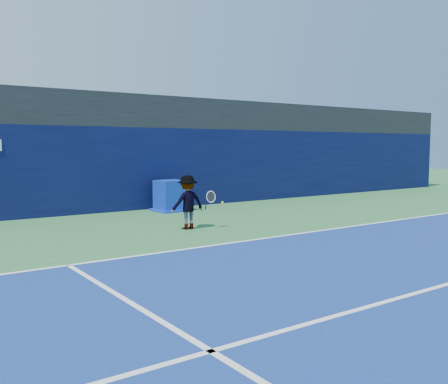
{
  "coord_description": "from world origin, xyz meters",
  "views": [
    {
      "loc": [
        -8.01,
        -6.53,
        2.31
      ],
      "look_at": [
        0.25,
        5.2,
        1.0
      ],
      "focal_mm": 40.0,
      "sensor_mm": 36.0,
      "label": 1
    }
  ],
  "objects": [
    {
      "name": "ground",
      "position": [
        0.0,
        0.0,
        0.0
      ],
      "size": [
        80.0,
        80.0,
        0.0
      ],
      "primitive_type": "plane",
      "color": "#316D37",
      "rests_on": "ground"
    },
    {
      "name": "baseline",
      "position": [
        0.0,
        3.0,
        0.01
      ],
      "size": [
        24.0,
        0.1,
        0.01
      ],
      "primitive_type": "cube",
      "color": "white",
      "rests_on": "ground"
    },
    {
      "name": "stadium_band",
      "position": [
        0.0,
        11.5,
        3.6
      ],
      "size": [
        36.0,
        3.0,
        1.2
      ],
      "primitive_type": "cube",
      "color": "black",
      "rests_on": "back_wall_assembly"
    },
    {
      "name": "back_wall_assembly",
      "position": [
        -0.0,
        10.5,
        1.5
      ],
      "size": [
        36.0,
        1.03,
        3.0
      ],
      "color": "#0A0E38",
      "rests_on": "ground"
    },
    {
      "name": "equipment_cart",
      "position": [
        0.66,
        9.14,
        0.5
      ],
      "size": [
        1.19,
        1.19,
        1.1
      ],
      "color": "#0C28AA",
      "rests_on": "ground"
    },
    {
      "name": "tennis_player",
      "position": [
        -0.86,
        5.4,
        0.75
      ],
      "size": [
        1.23,
        0.68,
        1.51
      ],
      "color": "white",
      "rests_on": "ground"
    },
    {
      "name": "tennis_ball",
      "position": [
        -0.11,
        4.76,
        0.76
      ],
      "size": [
        0.06,
        0.06,
        0.06
      ],
      "color": "#BBDA18",
      "rests_on": "ground"
    }
  ]
}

